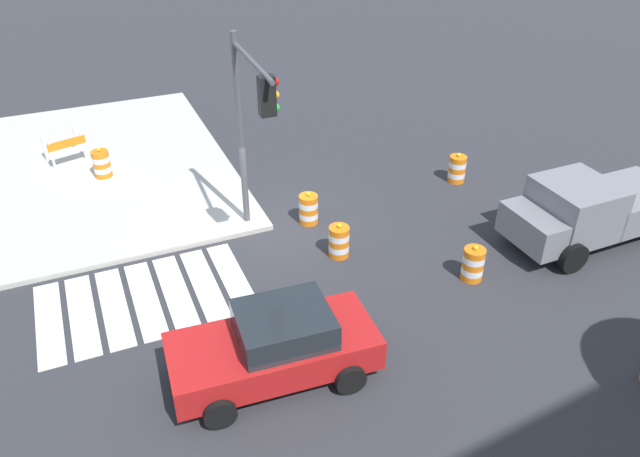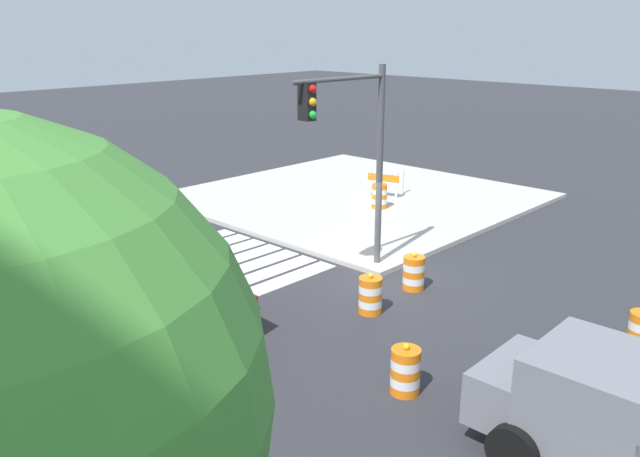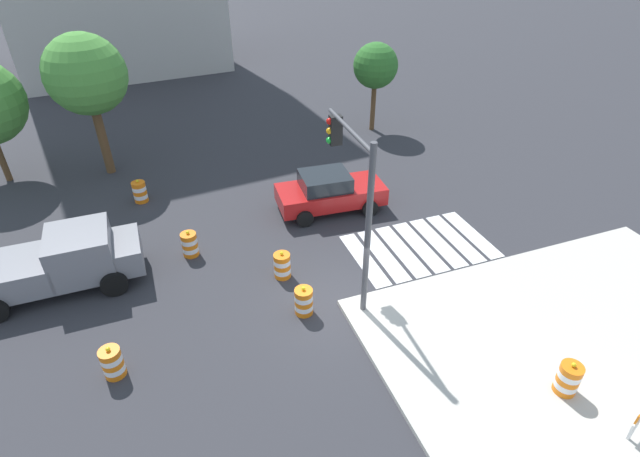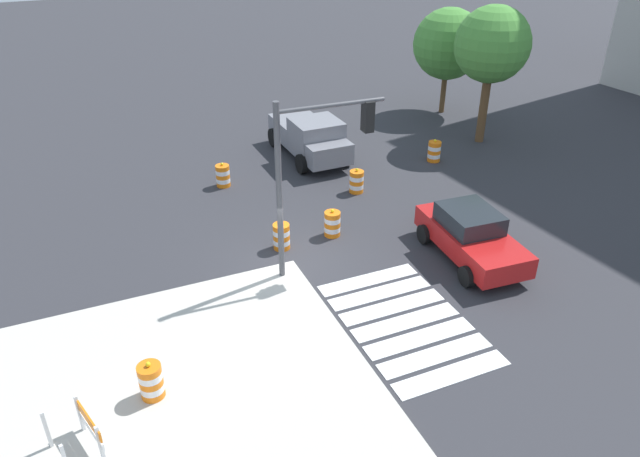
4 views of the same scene
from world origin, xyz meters
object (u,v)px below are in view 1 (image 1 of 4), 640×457
(traffic_barrel_median_near, at_px, (473,264))
(construction_barricade, at_px, (66,147))
(sports_car, at_px, (276,345))
(traffic_barrel_on_sidewalk, at_px, (102,164))
(traffic_light_pole, at_px, (251,113))
(pickup_truck, at_px, (588,210))
(traffic_barrel_crosswalk_end, at_px, (457,169))
(traffic_barrel_median_far, at_px, (339,241))
(traffic_barrel_near_corner, at_px, (308,209))

(traffic_barrel_median_near, distance_m, construction_barricade, 14.23)
(sports_car, distance_m, construction_barricade, 12.60)
(sports_car, distance_m, traffic_barrel_on_sidewalk, 10.84)
(sports_car, height_order, traffic_light_pole, traffic_light_pole)
(sports_car, distance_m, pickup_truck, 9.84)
(pickup_truck, relative_size, traffic_barrel_on_sidewalk, 5.07)
(pickup_truck, xyz_separation_m, traffic_barrel_median_near, (3.94, 0.29, -0.52))
(traffic_barrel_crosswalk_end, xyz_separation_m, traffic_barrel_median_far, (5.39, 2.40, 0.00))
(traffic_barrel_median_near, relative_size, traffic_barrel_median_far, 1.00)
(traffic_barrel_median_far, bearing_deg, traffic_barrel_median_near, 139.83)
(traffic_barrel_on_sidewalk, bearing_deg, traffic_barrel_median_near, 130.77)
(traffic_barrel_near_corner, relative_size, traffic_barrel_median_far, 1.00)
(traffic_barrel_near_corner, distance_m, traffic_barrel_crosswalk_end, 5.52)
(traffic_barrel_median_near, height_order, traffic_barrel_median_far, same)
(sports_car, xyz_separation_m, pickup_truck, (-9.72, -1.51, 0.16))
(traffic_light_pole, bearing_deg, traffic_barrel_median_near, 141.04)
(traffic_barrel_crosswalk_end, relative_size, traffic_barrel_median_near, 1.00)
(traffic_barrel_median_near, xyz_separation_m, traffic_barrel_on_sidewalk, (8.09, -9.38, 0.15))
(traffic_barrel_near_corner, bearing_deg, construction_barricade, -47.18)
(traffic_barrel_median_far, relative_size, traffic_light_pole, 0.19)
(traffic_barrel_on_sidewalk, bearing_deg, pickup_truck, 142.92)
(sports_car, xyz_separation_m, traffic_light_pole, (-1.22, -4.91, 3.10))
(traffic_barrel_median_far, xyz_separation_m, construction_barricade, (6.35, -8.65, 0.27))
(sports_car, height_order, traffic_barrel_median_near, sports_car)
(traffic_barrel_crosswalk_end, height_order, traffic_barrel_median_far, same)
(traffic_barrel_near_corner, height_order, traffic_barrel_on_sidewalk, traffic_barrel_on_sidewalk)
(traffic_barrel_near_corner, bearing_deg, sports_car, 61.49)
(traffic_barrel_crosswalk_end, bearing_deg, construction_barricade, -28.04)
(sports_car, relative_size, pickup_truck, 0.85)
(sports_car, relative_size, traffic_barrel_near_corner, 4.33)
(sports_car, xyz_separation_m, traffic_barrel_crosswalk_end, (-8.44, -5.91, -0.36))
(traffic_barrel_on_sidewalk, distance_m, traffic_light_pole, 7.46)
(sports_car, height_order, traffic_barrel_near_corner, sports_car)
(traffic_barrel_crosswalk_end, bearing_deg, pickup_truck, 106.19)
(pickup_truck, distance_m, traffic_barrel_near_corner, 7.85)
(traffic_barrel_near_corner, bearing_deg, traffic_barrel_crosswalk_end, -174.96)
(traffic_barrel_median_near, relative_size, construction_barricade, 0.72)
(traffic_barrel_median_near, xyz_separation_m, construction_barricade, (9.08, -10.95, 0.27))
(traffic_light_pole, bearing_deg, construction_barricade, -58.16)
(traffic_barrel_crosswalk_end, distance_m, traffic_barrel_median_near, 5.40)
(pickup_truck, height_order, traffic_barrel_median_near, pickup_truck)
(traffic_barrel_median_far, bearing_deg, construction_barricade, -53.72)
(pickup_truck, distance_m, traffic_light_pole, 9.62)
(traffic_barrel_near_corner, distance_m, traffic_barrel_on_sidewalk, 7.37)
(sports_car, xyz_separation_m, traffic_barrel_median_near, (-5.79, -1.21, -0.36))
(traffic_barrel_on_sidewalk, distance_m, construction_barricade, 1.86)
(sports_car, distance_m, traffic_light_pole, 5.93)
(pickup_truck, bearing_deg, traffic_barrel_on_sidewalk, -37.08)
(traffic_barrel_near_corner, bearing_deg, traffic_light_pole, 16.76)
(traffic_barrel_near_corner, xyz_separation_m, traffic_barrel_on_sidewalk, (5.25, -5.16, 0.15))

